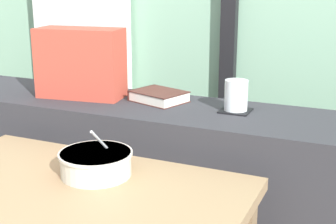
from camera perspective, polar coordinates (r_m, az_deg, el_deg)
name	(u,v)px	position (r m, az deg, el deg)	size (l,w,h in m)	color
dark_console_ledge	(167,209)	(1.85, -0.10, -11.36)	(2.80, 0.38, 0.80)	#2D2D33
coaster_square	(236,111)	(1.66, 7.97, 0.16)	(0.10, 0.10, 0.01)	black
juice_glass	(236,97)	(1.65, 8.03, 1.82)	(0.08, 0.08, 0.10)	white
closed_book	(159,96)	(1.77, -1.11, 1.88)	(0.22, 0.19, 0.04)	#47231E
throw_pillow	(81,63)	(1.85, -10.26, 5.71)	(0.32, 0.14, 0.26)	#B74233
soup_bowl	(96,163)	(1.37, -8.48, -6.02)	(0.21, 0.21, 0.14)	beige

